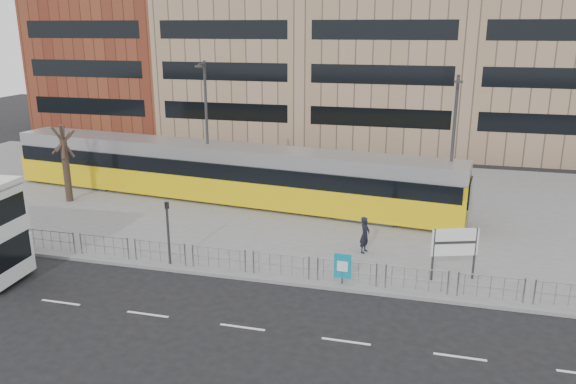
% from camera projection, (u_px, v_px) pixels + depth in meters
% --- Properties ---
extents(ground, '(120.00, 120.00, 0.00)m').
position_uv_depth(ground, '(230.00, 278.00, 25.65)').
color(ground, black).
rests_on(ground, ground).
extents(plaza, '(64.00, 24.00, 0.15)m').
position_uv_depth(plaza, '(293.00, 201.00, 36.77)').
color(plaza, slate).
rests_on(plaza, ground).
extents(kerb, '(64.00, 0.25, 0.17)m').
position_uv_depth(kerb, '(230.00, 276.00, 25.68)').
color(kerb, gray).
rests_on(kerb, ground).
extents(building_row, '(70.40, 18.40, 31.20)m').
position_uv_depth(building_row, '(366.00, 6.00, 53.43)').
color(building_row, brown).
rests_on(building_row, ground).
extents(pedestrian_barrier, '(32.07, 0.07, 1.10)m').
position_uv_depth(pedestrian_barrier, '(274.00, 258.00, 25.36)').
color(pedestrian_barrier, gray).
rests_on(pedestrian_barrier, plaza).
extents(road_markings, '(62.00, 0.12, 0.01)m').
position_uv_depth(road_markings, '(218.00, 324.00, 21.70)').
color(road_markings, white).
rests_on(road_markings, ground).
extents(tram, '(30.95, 6.44, 3.63)m').
position_uv_depth(tram, '(221.00, 172.00, 36.39)').
color(tram, yellow).
rests_on(tram, plaza).
extents(station_sign, '(2.01, 0.76, 2.41)m').
position_uv_depth(station_sign, '(455.00, 245.00, 24.72)').
color(station_sign, '#2D2D30').
rests_on(station_sign, plaza).
extents(ad_panel, '(0.76, 0.09, 1.42)m').
position_uv_depth(ad_panel, '(342.00, 267.00, 24.51)').
color(ad_panel, '#2D2D30').
rests_on(ad_panel, plaza).
extents(pedestrian, '(0.61, 0.77, 1.86)m').
position_uv_depth(pedestrian, '(365.00, 235.00, 27.97)').
color(pedestrian, black).
rests_on(pedestrian, plaza).
extents(traffic_light_west, '(0.22, 0.24, 3.10)m').
position_uv_depth(traffic_light_west, '(168.00, 225.00, 26.29)').
color(traffic_light_west, '#2D2D30').
rests_on(traffic_light_west, plaza).
extents(lamp_post_west, '(0.45, 1.04, 8.88)m').
position_uv_depth(lamp_post_west, '(206.00, 126.00, 35.85)').
color(lamp_post_west, '#2D2D30').
rests_on(lamp_post_west, plaza).
extents(lamp_post_east, '(0.45, 1.04, 8.42)m').
position_uv_depth(lamp_post_east, '(453.00, 145.00, 31.18)').
color(lamp_post_east, '#2D2D30').
rests_on(lamp_post_east, plaza).
extents(bare_tree, '(3.82, 3.82, 6.95)m').
position_uv_depth(bare_tree, '(61.00, 122.00, 35.09)').
color(bare_tree, black).
rests_on(bare_tree, plaza).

